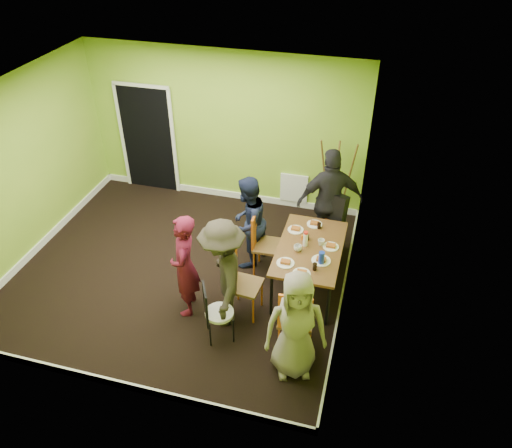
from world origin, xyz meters
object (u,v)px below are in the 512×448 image
(chair_left_far, at_px, (263,240))
(person_back_end, at_px, (330,201))
(chair_bentwood, at_px, (214,310))
(person_left_near, at_px, (223,274))
(easel, at_px, (336,182))
(thermos, at_px, (305,240))
(person_left_far, at_px, (247,223))
(chair_front_end, at_px, (296,318))
(person_front_end, at_px, (296,326))
(person_standing, at_px, (185,266))
(orange_bottle, at_px, (302,237))
(blue_bottle, at_px, (321,258))
(dining_table, at_px, (310,250))
(chair_back_end, at_px, (331,213))
(chair_left_near, at_px, (239,278))

(chair_left_far, bearing_deg, person_back_end, 131.94)
(chair_bentwood, bearing_deg, person_left_near, 149.43)
(person_back_end, bearing_deg, person_left_near, 40.27)
(easel, distance_m, thermos, 1.88)
(person_left_far, bearing_deg, chair_front_end, 48.60)
(person_back_end, xyz_separation_m, person_front_end, (-0.02, -2.58, -0.13))
(chair_bentwood, relative_size, person_standing, 0.56)
(orange_bottle, xyz_separation_m, person_back_end, (0.26, 0.91, 0.10))
(chair_bentwood, relative_size, blue_bottle, 4.56)
(chair_left_far, xyz_separation_m, easel, (0.85, 1.68, 0.18))
(person_left_near, bearing_deg, person_front_end, 40.60)
(dining_table, bearing_deg, chair_back_end, 80.06)
(chair_back_end, bearing_deg, chair_left_far, 62.37)
(dining_table, bearing_deg, chair_left_far, 164.26)
(thermos, relative_size, person_back_end, 0.12)
(person_left_far, distance_m, person_back_end, 1.35)
(thermos, xyz_separation_m, blue_bottle, (0.28, -0.34, -0.01))
(chair_back_end, bearing_deg, easel, -62.32)
(easel, bearing_deg, chair_bentwood, -109.32)
(chair_left_far, height_order, person_left_near, person_left_near)
(chair_front_end, distance_m, orange_bottle, 1.42)
(blue_bottle, height_order, person_front_end, person_front_end)
(chair_back_end, bearing_deg, orange_bottle, 93.16)
(orange_bottle, xyz_separation_m, person_left_near, (-0.84, -1.09, 0.03))
(chair_left_near, distance_m, person_back_end, 2.04)
(chair_left_near, distance_m, chair_back_end, 1.92)
(chair_left_near, bearing_deg, person_left_far, -165.85)
(chair_front_end, distance_m, person_standing, 1.65)
(blue_bottle, bearing_deg, chair_bentwood, -141.47)
(chair_left_far, bearing_deg, easel, 150.83)
(chair_left_far, relative_size, person_standing, 0.67)
(thermos, relative_size, person_standing, 0.13)
(chair_front_end, bearing_deg, person_left_near, 161.00)
(chair_front_end, xyz_separation_m, person_front_end, (0.05, -0.29, 0.17))
(chair_left_near, relative_size, chair_front_end, 0.98)
(chair_bentwood, bearing_deg, chair_left_far, 142.94)
(chair_left_far, bearing_deg, chair_back_end, 125.55)
(person_standing, bearing_deg, chair_bentwood, 37.92)
(chair_left_near, height_order, person_back_end, person_back_end)
(chair_left_far, distance_m, easel, 1.89)
(chair_left_near, height_order, person_left_near, person_left_near)
(person_standing, bearing_deg, chair_back_end, 120.44)
(chair_back_end, distance_m, blue_bottle, 1.23)
(chair_left_far, distance_m, thermos, 0.75)
(person_front_end, bearing_deg, chair_left_far, 97.65)
(orange_bottle, relative_size, person_back_end, 0.04)
(chair_left_far, bearing_deg, person_front_end, 23.71)
(blue_bottle, bearing_deg, chair_front_end, -99.43)
(chair_left_far, bearing_deg, chair_left_near, -7.93)
(blue_bottle, distance_m, person_left_near, 1.35)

